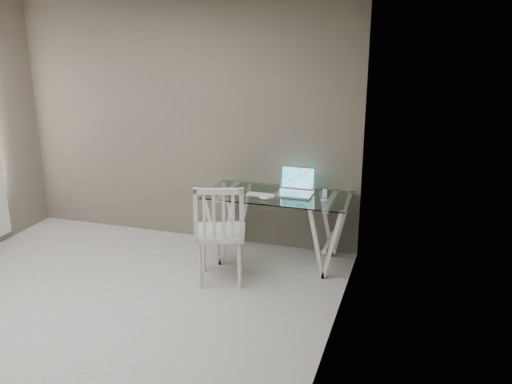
# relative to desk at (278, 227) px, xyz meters

# --- Properties ---
(room) EXTENTS (4.50, 4.52, 2.71)m
(room) POSITION_rel_desk_xyz_m (-1.26, -1.83, 1.33)
(room) COLOR #A9A7A2
(room) RESTS_ON ground
(desk) EXTENTS (1.50, 0.70, 0.75)m
(desk) POSITION_rel_desk_xyz_m (0.00, 0.00, 0.00)
(desk) COLOR silver
(desk) RESTS_ON ground
(chair) EXTENTS (0.59, 0.59, 1.03)m
(chair) POSITION_rel_desk_xyz_m (-0.39, -0.69, 0.18)
(chair) COLOR silver
(chair) RESTS_ON ground
(laptop) EXTENTS (0.38, 0.31, 0.26)m
(laptop) POSITION_rel_desk_xyz_m (0.16, 0.10, 0.43)
(laptop) COLOR silver
(laptop) RESTS_ON desk
(keyboard) EXTENTS (0.31, 0.13, 0.01)m
(keyboard) POSITION_rel_desk_xyz_m (-0.16, -0.08, 0.37)
(keyboard) COLOR silver
(keyboard) RESTS_ON desk
(mouse) EXTENTS (0.10, 0.06, 0.03)m
(mouse) POSITION_rel_desk_xyz_m (-0.09, -0.20, 0.38)
(mouse) COLOR white
(mouse) RESTS_ON desk
(phone_dock) EXTENTS (0.07, 0.07, 0.12)m
(phone_dock) POSITION_rel_desk_xyz_m (0.49, -0.03, 0.40)
(phone_dock) COLOR white
(phone_dock) RESTS_ON desk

